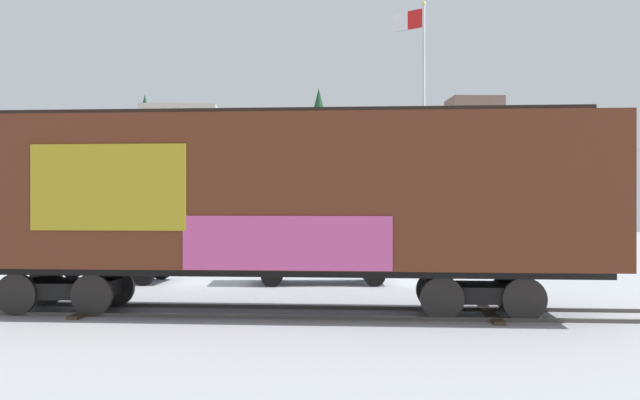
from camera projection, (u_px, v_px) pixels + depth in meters
name	position (u px, v px, depth m)	size (l,w,h in m)	color
ground_plane	(255.00, 313.00, 16.21)	(260.00, 260.00, 0.00)	#B2B5BC
track	(219.00, 311.00, 16.27)	(60.01, 2.60, 0.08)	#4C4742
freight_car	(268.00, 195.00, 16.18)	(14.90, 3.11, 4.57)	#5B2B19
flagpole	(419.00, 104.00, 27.52)	(1.21, 0.88, 10.02)	silver
hillside	(350.00, 182.00, 72.20)	(125.08, 29.46, 12.54)	silver
parked_car_silver	(104.00, 254.00, 22.30)	(4.37, 1.97, 1.67)	#B7BABF
parked_car_white	(322.00, 256.00, 21.86)	(4.54, 2.23, 1.63)	silver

